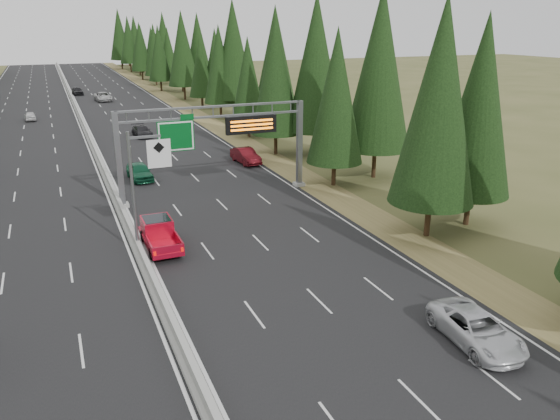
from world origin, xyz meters
The scene contains 14 objects.
road centered at (0.00, 80.00, 0.04)m, with size 32.00×260.00×0.08m, color black.
shoulder_right centered at (17.80, 80.00, 0.03)m, with size 3.60×260.00×0.06m, color olive.
median_barrier centered at (0.00, 80.00, 0.41)m, with size 0.70×260.00×0.85m.
sign_gantry centered at (8.92, 34.88, 5.27)m, with size 16.75×0.98×7.80m.
hov_sign_pole centered at (0.58, 24.97, 4.72)m, with size 2.80×0.50×8.00m.
tree_row_right centered at (22.09, 66.85, 9.23)m, with size 12.45×242.50×18.70m.
silver_minivan centered at (12.95, 8.00, 0.82)m, with size 2.47×5.36×1.49m, color silver.
red_pickup centered at (1.50, 25.61, 1.09)m, with size 2.01×5.62×1.83m.
car_ahead_green centered at (2.98, 42.78, 0.89)m, with size 1.90×4.73×1.61m, color #176640.
car_ahead_dkred centered at (14.50, 45.00, 0.88)m, with size 1.70×4.88×1.61m, color #540C12.
car_ahead_dkgrey centered at (6.62, 63.84, 0.79)m, with size 1.99×4.89×1.42m, color black.
car_ahead_white centered at (5.47, 101.75, 0.90)m, with size 2.72×5.90×1.64m, color #B5B5B5.
car_ahead_far centered at (1.50, 113.88, 0.87)m, with size 1.87×4.65×1.59m, color black.
car_onc_white centered at (-7.16, 83.19, 0.76)m, with size 1.61×3.99×1.36m, color silver.
Camera 1 is at (-4.16, -9.02, 14.40)m, focal length 35.00 mm.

